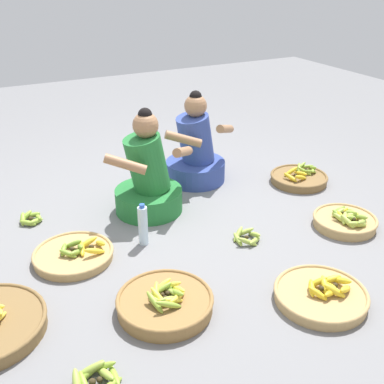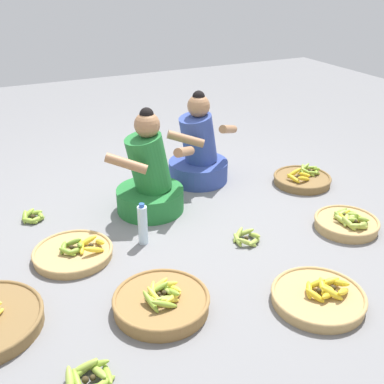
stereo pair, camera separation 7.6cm
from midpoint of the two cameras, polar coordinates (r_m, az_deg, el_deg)
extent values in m
plane|color=slate|center=(3.54, -2.10, -3.82)|extent=(10.00, 10.00, 0.00)
cylinder|color=#237233|center=(3.70, -5.80, -0.95)|extent=(0.52, 0.52, 0.18)
cylinder|color=#237233|center=(3.57, -6.01, 3.41)|extent=(0.36, 0.28, 0.47)
sphere|color=#9E704C|center=(3.47, -6.25, 7.99)|extent=(0.19, 0.19, 0.19)
sphere|color=black|center=(3.45, -6.31, 9.19)|extent=(0.10, 0.10, 0.10)
cylinder|color=#9E704C|center=(3.36, -8.65, 3.32)|extent=(0.30, 0.21, 0.16)
cylinder|color=#9E704C|center=(3.54, -1.72, 4.85)|extent=(0.26, 0.27, 0.16)
cylinder|color=#334793|center=(4.20, -0.11, 2.59)|extent=(0.52, 0.52, 0.18)
cylinder|color=#334793|center=(4.09, -0.12, 6.39)|extent=(0.38, 0.33, 0.45)
sphere|color=#9E704C|center=(4.00, -0.12, 10.32)|extent=(0.19, 0.19, 0.19)
sphere|color=black|center=(3.98, -0.12, 11.37)|extent=(0.10, 0.10, 0.10)
cylinder|color=#9E704C|center=(3.84, -1.62, 6.38)|extent=(0.31, 0.18, 0.16)
cylinder|color=#9E704C|center=(4.09, 3.47, 7.58)|extent=(0.28, 0.25, 0.16)
cylinder|color=tan|center=(3.65, 17.30, -3.50)|extent=(0.45, 0.45, 0.07)
torus|color=tan|center=(3.64, 17.37, -3.05)|extent=(0.46, 0.46, 0.02)
ellipsoid|color=gold|center=(3.67, 18.07, -2.44)|extent=(0.05, 0.12, 0.06)
ellipsoid|color=gold|center=(3.67, 17.04, -2.31)|extent=(0.12, 0.03, 0.07)
ellipsoid|color=gold|center=(3.60, 16.95, -2.83)|extent=(0.04, 0.12, 0.07)
ellipsoid|color=gold|center=(3.60, 17.97, -3.02)|extent=(0.12, 0.06, 0.07)
sphere|color=#382D19|center=(3.63, 17.57, -2.66)|extent=(0.03, 0.03, 0.03)
ellipsoid|color=olive|center=(3.70, 17.66, -2.17)|extent=(0.06, 0.13, 0.07)
ellipsoid|color=olive|center=(3.69, 16.65, -2.08)|extent=(0.13, 0.04, 0.06)
ellipsoid|color=olive|center=(3.62, 16.61, -2.67)|extent=(0.04, 0.13, 0.06)
ellipsoid|color=olive|center=(3.62, 17.79, -2.79)|extent=(0.13, 0.03, 0.06)
sphere|color=#382D19|center=(3.65, 17.19, -2.44)|extent=(0.03, 0.03, 0.03)
ellipsoid|color=#9EB747|center=(3.66, 17.86, -2.38)|extent=(0.06, 0.14, 0.08)
ellipsoid|color=#9EB747|center=(3.65, 16.68, -2.36)|extent=(0.14, 0.04, 0.07)
ellipsoid|color=#9EB747|center=(3.57, 16.83, -3.04)|extent=(0.07, 0.14, 0.07)
ellipsoid|color=#9EB747|center=(3.59, 18.09, -2.98)|extent=(0.14, 0.06, 0.09)
sphere|color=#382D19|center=(3.62, 17.33, -2.73)|extent=(0.03, 0.03, 0.03)
ellipsoid|color=#9EB747|center=(3.62, 19.10, -2.87)|extent=(0.05, 0.15, 0.09)
ellipsoid|color=#9EB747|center=(3.63, 17.90, -2.73)|extent=(0.15, 0.09, 0.06)
ellipsoid|color=#9EB747|center=(3.58, 17.31, -3.02)|extent=(0.13, 0.13, 0.07)
ellipsoid|color=#9EB747|center=(3.54, 17.62, -3.37)|extent=(0.05, 0.15, 0.08)
ellipsoid|color=#9EB747|center=(3.53, 18.70, -3.68)|extent=(0.15, 0.09, 0.06)
ellipsoid|color=#9EB747|center=(3.56, 19.20, -3.45)|extent=(0.15, 0.09, 0.08)
sphere|color=#382D19|center=(3.58, 18.30, -3.15)|extent=(0.03, 0.03, 0.03)
cylinder|color=tan|center=(2.88, 14.44, -12.07)|extent=(0.53, 0.53, 0.06)
torus|color=tan|center=(2.86, 14.51, -11.62)|extent=(0.54, 0.54, 0.02)
ellipsoid|color=yellow|center=(2.92, 16.85, -10.17)|extent=(0.06, 0.14, 0.09)
ellipsoid|color=yellow|center=(2.93, 15.58, -10.10)|extent=(0.15, 0.07, 0.07)
ellipsoid|color=yellow|center=(2.86, 14.94, -10.78)|extent=(0.09, 0.14, 0.08)
ellipsoid|color=yellow|center=(2.83, 16.02, -11.36)|extent=(0.12, 0.13, 0.09)
ellipsoid|color=yellow|center=(2.86, 17.23, -11.09)|extent=(0.14, 0.09, 0.08)
sphere|color=#382D19|center=(2.88, 16.11, -10.76)|extent=(0.03, 0.03, 0.03)
ellipsoid|color=gold|center=(2.88, 15.33, -10.80)|extent=(0.05, 0.13, 0.06)
ellipsoid|color=gold|center=(2.88, 14.15, -10.46)|extent=(0.13, 0.07, 0.08)
ellipsoid|color=gold|center=(2.83, 13.44, -11.17)|extent=(0.10, 0.13, 0.07)
ellipsoid|color=gold|center=(2.80, 14.11, -11.74)|extent=(0.09, 0.13, 0.07)
ellipsoid|color=gold|center=(2.82, 15.53, -11.61)|extent=(0.13, 0.08, 0.06)
sphere|color=#382D19|center=(2.84, 14.56, -11.18)|extent=(0.03, 0.03, 0.03)
cylinder|color=olive|center=(2.73, -4.09, -13.32)|extent=(0.53, 0.53, 0.08)
torus|color=olive|center=(2.70, -4.11, -12.68)|extent=(0.55, 0.55, 0.02)
ellipsoid|color=yellow|center=(2.73, -2.68, -11.49)|extent=(0.07, 0.15, 0.07)
ellipsoid|color=yellow|center=(2.74, -3.53, -11.14)|extent=(0.14, 0.11, 0.08)
ellipsoid|color=yellow|center=(2.74, -4.55, -11.27)|extent=(0.15, 0.06, 0.08)
ellipsoid|color=yellow|center=(2.70, -5.17, -11.96)|extent=(0.09, 0.14, 0.08)
ellipsoid|color=yellow|center=(2.66, -4.85, -12.50)|extent=(0.07, 0.15, 0.09)
ellipsoid|color=yellow|center=(2.65, -3.43, -12.88)|extent=(0.15, 0.06, 0.06)
ellipsoid|color=yellow|center=(2.67, -2.59, -12.52)|extent=(0.14, 0.11, 0.06)
sphere|color=#382D19|center=(2.70, -3.77, -12.05)|extent=(0.03, 0.03, 0.03)
ellipsoid|color=#9EB747|center=(2.72, -3.45, -11.83)|extent=(0.05, 0.12, 0.05)
ellipsoid|color=#9EB747|center=(2.74, -4.42, -11.58)|extent=(0.12, 0.07, 0.05)
ellipsoid|color=#9EB747|center=(2.71, -5.45, -11.94)|extent=(0.11, 0.10, 0.07)
ellipsoid|color=#9EB747|center=(2.65, -4.84, -12.93)|extent=(0.11, 0.11, 0.05)
ellipsoid|color=#9EB747|center=(2.66, -3.63, -12.69)|extent=(0.12, 0.06, 0.07)
sphere|color=#382D19|center=(2.69, -4.39, -12.22)|extent=(0.03, 0.03, 0.03)
ellipsoid|color=#8CAD38|center=(2.69, -2.80, -11.95)|extent=(0.06, 0.16, 0.09)
ellipsoid|color=#8CAD38|center=(2.71, -4.69, -11.67)|extent=(0.16, 0.03, 0.09)
ellipsoid|color=#8CAD38|center=(2.63, -5.35, -13.07)|extent=(0.06, 0.16, 0.09)
ellipsoid|color=#8CAD38|center=(2.60, -3.66, -13.37)|extent=(0.16, 0.06, 0.10)
sphere|color=#382D19|center=(2.66, -4.07, -12.61)|extent=(0.03, 0.03, 0.03)
cylinder|color=tan|center=(3.24, -14.72, -7.42)|extent=(0.51, 0.51, 0.05)
torus|color=tan|center=(3.22, -14.77, -7.05)|extent=(0.53, 0.53, 0.02)
ellipsoid|color=yellow|center=(3.21, -11.62, -6.06)|extent=(0.06, 0.15, 0.09)
ellipsoid|color=yellow|center=(3.25, -13.09, -5.94)|extent=(0.15, 0.05, 0.07)
ellipsoid|color=yellow|center=(3.20, -13.78, -6.65)|extent=(0.07, 0.15, 0.06)
ellipsoid|color=yellow|center=(3.14, -12.32, -6.95)|extent=(0.15, 0.04, 0.09)
sphere|color=#382D19|center=(3.20, -12.64, -6.47)|extent=(0.03, 0.03, 0.03)
ellipsoid|color=olive|center=(3.21, -13.95, -6.40)|extent=(0.04, 0.13, 0.08)
ellipsoid|color=olive|center=(3.25, -14.74, -6.06)|extent=(0.13, 0.08, 0.08)
ellipsoid|color=olive|center=(3.22, -15.84, -6.69)|extent=(0.08, 0.13, 0.06)
ellipsoid|color=olive|center=(3.17, -15.36, -7.16)|extent=(0.12, 0.11, 0.06)
ellipsoid|color=olive|center=(3.17, -14.30, -7.03)|extent=(0.13, 0.08, 0.06)
sphere|color=#382D19|center=(3.21, -14.90, -6.65)|extent=(0.03, 0.03, 0.03)
cylinder|color=brown|center=(4.27, 12.21, 1.53)|extent=(0.48, 0.48, 0.06)
torus|color=brown|center=(4.26, 12.25, 1.90)|extent=(0.50, 0.50, 0.02)
ellipsoid|color=#8CAD38|center=(4.37, 13.80, 2.84)|extent=(0.06, 0.14, 0.08)
ellipsoid|color=#8CAD38|center=(4.40, 13.02, 2.98)|extent=(0.13, 0.11, 0.06)
ellipsoid|color=#8CAD38|center=(4.38, 12.44, 3.00)|extent=(0.14, 0.06, 0.08)
ellipsoid|color=#8CAD38|center=(4.34, 12.25, 2.81)|extent=(0.11, 0.13, 0.08)
ellipsoid|color=#8CAD38|center=(4.29, 12.87, 2.46)|extent=(0.11, 0.13, 0.08)
ellipsoid|color=#8CAD38|center=(4.30, 13.57, 2.41)|extent=(0.14, 0.03, 0.07)
ellipsoid|color=#8CAD38|center=(4.34, 13.88, 2.55)|extent=(0.12, 0.12, 0.06)
sphere|color=#382D19|center=(4.34, 13.06, 2.68)|extent=(0.03, 0.03, 0.03)
ellipsoid|color=gold|center=(4.24, 12.40, 2.19)|extent=(0.06, 0.15, 0.07)
ellipsoid|color=gold|center=(4.24, 11.30, 2.41)|extent=(0.15, 0.04, 0.09)
ellipsoid|color=gold|center=(4.15, 11.23, 1.74)|extent=(0.07, 0.15, 0.06)
ellipsoid|color=gold|center=(4.15, 12.43, 1.73)|extent=(0.15, 0.05, 0.08)
sphere|color=#382D19|center=(4.19, 11.81, 1.98)|extent=(0.03, 0.03, 0.03)
ellipsoid|color=#9EB747|center=(3.37, 6.86, -5.09)|extent=(0.04, 0.15, 0.09)
ellipsoid|color=#9EB747|center=(3.39, 5.66, -4.83)|extent=(0.15, 0.08, 0.08)
ellipsoid|color=#9EB747|center=(3.35, 4.91, -5.08)|extent=(0.14, 0.11, 0.09)
ellipsoid|color=#9EB747|center=(3.32, 4.88, -5.70)|extent=(0.06, 0.15, 0.06)
ellipsoid|color=#9EB747|center=(3.28, 6.00, -5.97)|extent=(0.14, 0.10, 0.09)
ellipsoid|color=#9EB747|center=(3.31, 6.92, -5.83)|extent=(0.15, 0.10, 0.06)
sphere|color=#382D19|center=(3.34, 5.93, -5.47)|extent=(0.03, 0.03, 0.03)
ellipsoid|color=#8CAD38|center=(2.41, -10.27, -20.87)|extent=(0.04, 0.16, 0.06)
ellipsoid|color=#8CAD38|center=(2.44, -11.87, -19.93)|extent=(0.16, 0.09, 0.08)
ellipsoid|color=#8CAD38|center=(2.44, -13.03, -20.29)|extent=(0.16, 0.08, 0.07)
sphere|color=#382D19|center=(2.40, -12.01, -21.22)|extent=(0.03, 0.03, 0.03)
ellipsoid|color=#9EB747|center=(2.41, -11.34, -20.63)|extent=(0.07, 0.16, 0.08)
ellipsoid|color=#9EB747|center=(2.43, -13.06, -20.10)|extent=(0.16, 0.06, 0.09)
ellipsoid|color=#9EB747|center=(2.39, -14.63, -21.48)|extent=(0.06, 0.16, 0.09)
sphere|color=#382D19|center=(2.39, -12.86, -21.38)|extent=(0.03, 0.03, 0.03)
ellipsoid|color=#8CAD38|center=(3.76, -18.53, -2.90)|extent=(0.04, 0.13, 0.07)
ellipsoid|color=#8CAD38|center=(3.80, -19.19, -2.67)|extent=(0.13, 0.08, 0.07)
ellipsoid|color=#8CAD38|center=(3.79, -19.90, -2.77)|extent=(0.13, 0.10, 0.08)
ellipsoid|color=#8CAD38|center=(3.76, -20.22, -3.07)|extent=(0.07, 0.13, 0.09)
ellipsoid|color=#8CAD38|center=(3.71, -19.68, -3.53)|extent=(0.13, 0.10, 0.06)
ellipsoid|color=#8CAD38|center=(3.72, -18.79, -3.34)|extent=(0.13, 0.10, 0.06)
sphere|color=#382D19|center=(3.75, -19.36, -3.06)|extent=(0.03, 0.03, 0.03)
cylinder|color=silver|center=(3.25, -6.58, -4.07)|extent=(0.07, 0.07, 0.28)
cylinder|color=#2D59B7|center=(3.18, -6.72, -1.68)|extent=(0.04, 0.04, 0.02)
camera|label=1|loc=(0.04, -90.68, -0.33)|focal=44.36mm
camera|label=2|loc=(0.04, 89.32, 0.33)|focal=44.36mm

